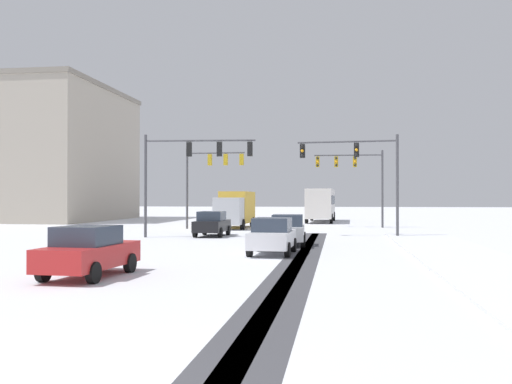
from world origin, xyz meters
The scene contains 14 objects.
wheel_track_left_lane centered at (2.89, 16.00, 0.00)m, with size 1.04×35.20×0.01m, color #424247.
wheel_track_right_lane centered at (2.41, 16.00, 0.00)m, with size 0.93×35.20×0.01m, color #424247.
sidewalk_kerb_right centered at (9.28, 14.40, 0.06)m, with size 4.00×35.20×0.12m, color white.
traffic_signal_near_left centered at (-5.06, 28.21, 4.82)m, with size 7.07×0.80×6.50m.
traffic_signal_far_right centered at (5.60, 41.91, 4.78)m, with size 5.78×0.50×6.50m.
traffic_signal_far_left centered at (-6.00, 37.98, 4.75)m, with size 4.81×0.44×6.50m.
traffic_signal_near_right centered at (5.67, 30.16, 4.66)m, with size 6.39×0.70×6.50m.
car_black_lead centered at (-3.93, 29.58, 0.82)m, with size 1.85×4.11×1.62m.
car_silver_second centered at (1.57, 23.17, 0.82)m, with size 1.98×4.17×1.62m.
car_white_third centered at (1.30, 18.47, 0.82)m, with size 1.91×4.14×1.62m.
car_red_fourth centered at (-3.61, 10.47, 0.82)m, with size 2.02×4.19×1.62m.
bus_oncoming centered at (2.46, 52.56, 1.99)m, with size 2.89×11.06×3.38m.
box_truck_delivery centered at (-4.19, 39.56, 1.63)m, with size 2.36×7.42×3.02m.
office_building_far_left_block centered at (-31.71, 52.80, 7.38)m, with size 22.26×19.70×14.75m.
Camera 1 is at (4.17, -6.45, 2.50)m, focal length 39.74 mm.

